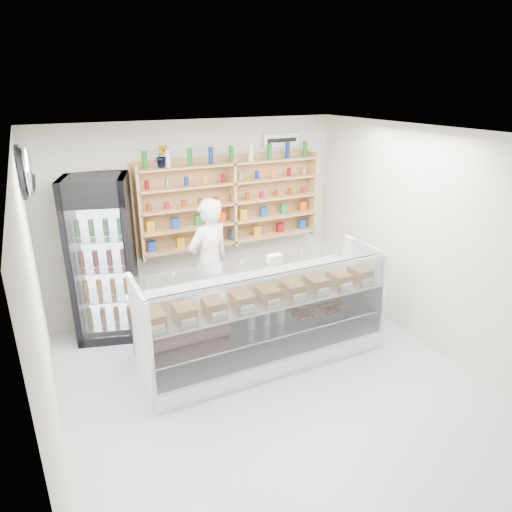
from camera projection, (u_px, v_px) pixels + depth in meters
room at (279, 276)px, 4.72m from camera, size 5.00×5.00×5.00m
display_counter at (264, 334)px, 5.64m from camera, size 3.02×0.90×1.32m
shop_worker at (209, 263)px, 6.34m from camera, size 0.78×0.63×1.85m
drinks_cooler at (103, 259)px, 6.01m from camera, size 0.97×0.96×2.19m
wall_shelving at (232, 203)px, 6.82m from camera, size 2.84×0.28×1.33m
potted_plant at (162, 156)px, 6.13m from camera, size 0.21×0.20×0.31m
security_mirror at (27, 172)px, 4.45m from camera, size 0.15×0.50×0.50m
wall_sign at (281, 140)px, 7.00m from camera, size 0.62×0.03×0.20m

